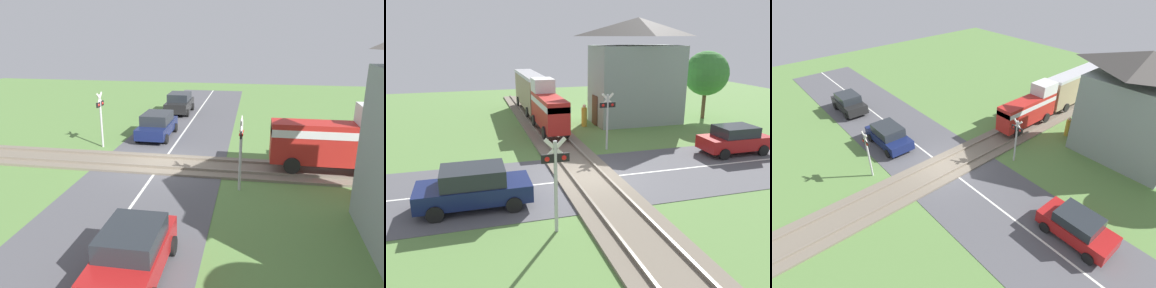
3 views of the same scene
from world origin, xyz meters
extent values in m
plane|color=#5B8442|center=(0.00, 0.00, 0.00)|extent=(60.00, 60.00, 0.00)
cube|color=#515156|center=(0.00, 0.00, 0.01)|extent=(48.00, 6.40, 0.02)
cube|color=silver|center=(0.00, 0.00, 0.02)|extent=(48.00, 0.12, 0.00)
cube|color=#756B5B|center=(0.00, 0.00, 0.06)|extent=(2.80, 48.00, 0.12)
cube|color=slate|center=(-0.72, 0.00, 0.18)|extent=(0.10, 48.00, 0.12)
cube|color=slate|center=(0.72, 0.00, 0.18)|extent=(0.10, 48.00, 0.12)
cube|color=red|center=(0.00, 8.14, 1.57)|extent=(1.35, 5.52, 1.90)
cube|color=silver|center=(0.00, 8.14, 2.09)|extent=(1.37, 5.52, 0.36)
cube|color=silver|center=(0.00, 10.02, 2.97)|extent=(1.35, 1.77, 0.90)
cylinder|color=black|center=(-0.72, 6.37, 0.62)|extent=(0.14, 0.76, 0.76)
cylinder|color=black|center=(0.72, 6.37, 0.62)|extent=(0.14, 0.76, 0.76)
cylinder|color=black|center=(-0.72, 9.91, 0.62)|extent=(0.14, 0.76, 0.76)
cylinder|color=black|center=(0.72, 9.91, 0.62)|extent=(0.14, 0.76, 0.76)
cube|color=#141E4C|center=(-4.93, -1.44, 0.62)|extent=(4.16, 1.78, 0.65)
cube|color=#23282D|center=(-4.93, -1.44, 1.26)|extent=(2.29, 1.64, 0.62)
cylinder|color=black|center=(-3.57, -0.55, 0.30)|extent=(0.60, 0.18, 0.60)
cylinder|color=black|center=(-3.57, -2.33, 0.30)|extent=(0.60, 0.18, 0.60)
cylinder|color=black|center=(-6.28, -0.55, 0.30)|extent=(0.60, 0.18, 0.60)
cylinder|color=black|center=(-6.28, -2.33, 0.30)|extent=(0.60, 0.18, 0.60)
cube|color=#A81919|center=(8.79, 1.44, 0.64)|extent=(3.72, 1.69, 0.68)
cube|color=#23282D|center=(8.79, 1.44, 1.26)|extent=(2.05, 1.56, 0.55)
cylinder|color=black|center=(7.58, 0.59, 0.30)|extent=(0.60, 0.18, 0.60)
cylinder|color=black|center=(7.58, 2.29, 0.30)|extent=(0.60, 0.18, 0.60)
cube|color=black|center=(-12.10, -1.44, 0.67)|extent=(3.89, 1.76, 0.74)
cube|color=#23282D|center=(-12.10, -1.44, 1.34)|extent=(2.14, 1.62, 0.61)
cylinder|color=black|center=(-10.83, -0.56, 0.30)|extent=(0.60, 0.18, 0.60)
cylinder|color=black|center=(-10.83, -2.32, 0.30)|extent=(0.60, 0.18, 0.60)
cylinder|color=black|center=(-13.36, -0.56, 0.30)|extent=(0.60, 0.18, 0.60)
cylinder|color=black|center=(-13.36, -2.32, 0.30)|extent=(0.60, 0.18, 0.60)
cylinder|color=#B7B7B7|center=(-2.41, -4.07, 1.55)|extent=(0.12, 0.12, 3.09)
cube|color=black|center=(-2.41, -4.07, 2.54)|extent=(0.90, 0.08, 0.28)
sphere|color=red|center=(-2.68, -4.07, 2.54)|extent=(0.18, 0.18, 0.18)
sphere|color=red|center=(-2.14, -4.07, 2.54)|extent=(0.18, 0.18, 0.18)
cube|color=silver|center=(-2.41, -4.07, 2.84)|extent=(0.72, 0.04, 0.72)
cube|color=silver|center=(-2.41, -4.07, 2.84)|extent=(0.72, 0.04, 0.72)
cylinder|color=#B7B7B7|center=(2.41, 4.07, 1.55)|extent=(0.12, 0.12, 3.09)
cube|color=black|center=(2.41, 4.07, 2.54)|extent=(0.90, 0.08, 0.28)
sphere|color=red|center=(2.68, 4.07, 2.54)|extent=(0.18, 0.18, 0.18)
sphere|color=red|center=(2.14, 4.07, 2.54)|extent=(0.18, 0.18, 0.18)
cube|color=silver|center=(2.41, 4.07, 2.84)|extent=(0.72, 0.04, 0.72)
cube|color=silver|center=(2.41, 4.07, 2.84)|extent=(0.72, 0.04, 0.72)
camera|label=1|loc=(17.30, 4.51, 6.64)|focal=35.00mm
camera|label=2|loc=(-4.85, -14.85, 6.22)|focal=35.00mm
camera|label=3|loc=(12.85, -9.36, 12.26)|focal=28.00mm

